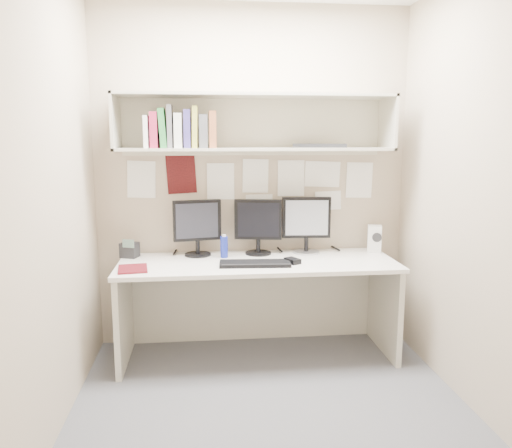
{
  "coord_description": "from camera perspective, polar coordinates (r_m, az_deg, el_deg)",
  "views": [
    {
      "loc": [
        -0.39,
        -2.86,
        1.61
      ],
      "look_at": [
        -0.04,
        0.35,
        1.05
      ],
      "focal_mm": 35.0,
      "sensor_mm": 36.0,
      "label": 1
    }
  ],
  "objects": [
    {
      "name": "monitor_left",
      "position": [
        3.78,
        -6.73,
        -0.11
      ],
      "size": [
        0.36,
        0.2,
        0.42
      ],
      "rotation": [
        0.0,
        0.0,
        0.19
      ],
      "color": "black",
      "rests_on": "desk"
    },
    {
      "name": "book_stack",
      "position": [
        3.61,
        -8.57,
        10.63
      ],
      "size": [
        0.5,
        0.18,
        0.3
      ],
      "color": "white",
      "rests_on": "overhead_hutch"
    },
    {
      "name": "desk_phone",
      "position": [
        3.84,
        -14.25,
        -2.87
      ],
      "size": [
        0.15,
        0.14,
        0.15
      ],
      "rotation": [
        0.0,
        0.0,
        -0.36
      ],
      "color": "black",
      "rests_on": "desk"
    },
    {
      "name": "overhead_hutch",
      "position": [
        3.74,
        -0.16,
        11.49
      ],
      "size": [
        2.0,
        0.38,
        0.4
      ],
      "color": "beige",
      "rests_on": "wall_back"
    },
    {
      "name": "wall_right",
      "position": [
        3.28,
        22.89,
        3.62
      ],
      "size": [
        0.02,
        2.0,
        2.6
      ],
      "primitive_type": "cube",
      "color": "tan",
      "rests_on": "ground"
    },
    {
      "name": "keyboard",
      "position": [
        3.5,
        -0.12,
        -4.54
      ],
      "size": [
        0.5,
        0.21,
        0.02
      ],
      "primitive_type": "cube",
      "rotation": [
        0.0,
        0.0,
        -0.06
      ],
      "color": "black",
      "rests_on": "desk"
    },
    {
      "name": "pinned_papers",
      "position": [
        3.89,
        -0.36,
        4.49
      ],
      "size": [
        1.92,
        0.01,
        0.48
      ],
      "primitive_type": null,
      "color": "white",
      "rests_on": "wall_back"
    },
    {
      "name": "wall_back",
      "position": [
        3.89,
        -0.37,
        5.23
      ],
      "size": [
        2.4,
        0.02,
        2.6
      ],
      "primitive_type": "cube",
      "color": "tan",
      "rests_on": "ground"
    },
    {
      "name": "mouse",
      "position": [
        3.57,
        4.19,
        -4.21
      ],
      "size": [
        0.12,
        0.14,
        0.04
      ],
      "primitive_type": "cube",
      "rotation": [
        0.0,
        0.0,
        0.48
      ],
      "color": "black",
      "rests_on": "desk"
    },
    {
      "name": "maroon_notebook",
      "position": [
        3.49,
        -13.9,
        -4.99
      ],
      "size": [
        0.22,
        0.26,
        0.01
      ],
      "primitive_type": "cube",
      "rotation": [
        0.0,
        0.0,
        0.13
      ],
      "color": "#530E15",
      "rests_on": "desk"
    },
    {
      "name": "blue_bottle",
      "position": [
        3.72,
        -3.67,
        -2.59
      ],
      "size": [
        0.06,
        0.06,
        0.17
      ],
      "color": "navy",
      "rests_on": "desk"
    },
    {
      "name": "monitor_center",
      "position": [
        3.8,
        0.24,
        -0.0
      ],
      "size": [
        0.36,
        0.2,
        0.42
      ],
      "rotation": [
        0.0,
        0.0,
        -0.18
      ],
      "color": "black",
      "rests_on": "desk"
    },
    {
      "name": "monitor_right",
      "position": [
        3.86,
        5.78,
        0.2
      ],
      "size": [
        0.37,
        0.21,
        0.43
      ],
      "rotation": [
        0.0,
        0.0,
        -0.07
      ],
      "color": "#A5A5AA",
      "rests_on": "desk"
    },
    {
      "name": "floor",
      "position": [
        3.3,
        1.49,
        -19.38
      ],
      "size": [
        2.4,
        2.0,
        0.01
      ],
      "primitive_type": "cube",
      "color": "#4D4D52",
      "rests_on": "ground"
    },
    {
      "name": "wall_front",
      "position": [
        1.92,
        5.57,
        0.52
      ],
      "size": [
        2.4,
        0.02,
        2.6
      ],
      "primitive_type": "cube",
      "color": "tan",
      "rests_on": "ground"
    },
    {
      "name": "speaker",
      "position": [
        4.01,
        13.38,
        -1.64
      ],
      "size": [
        0.13,
        0.13,
        0.21
      ],
      "rotation": [
        0.0,
        0.0,
        -0.29
      ],
      "color": "silver",
      "rests_on": "desk"
    },
    {
      "name": "wall_left",
      "position": [
        2.99,
        -21.9,
        3.15
      ],
      "size": [
        0.02,
        2.0,
        2.6
      ],
      "primitive_type": "cube",
      "color": "tan",
      "rests_on": "ground"
    },
    {
      "name": "desk",
      "position": [
        3.74,
        0.19,
        -9.62
      ],
      "size": [
        2.0,
        0.7,
        0.73
      ],
      "color": "silver",
      "rests_on": "floor"
    },
    {
      "name": "hutch_tray",
      "position": [
        3.79,
        7.25,
        8.88
      ],
      "size": [
        0.42,
        0.22,
        0.03
      ],
      "primitive_type": "cube",
      "rotation": [
        0.0,
        0.0,
        -0.19
      ],
      "color": "black",
      "rests_on": "overhead_hutch"
    }
  ]
}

